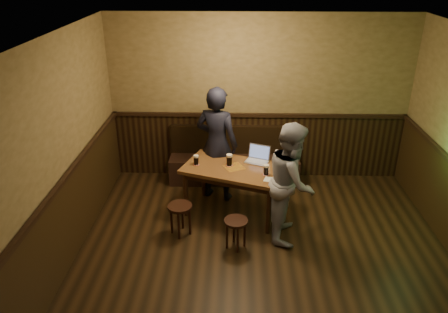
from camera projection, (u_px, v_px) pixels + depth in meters
room at (269, 192)px, 4.86m from camera, size 5.04×6.04×2.84m
bench at (234, 164)px, 7.54m from camera, size 2.20×0.50×0.95m
pub_table at (234, 173)px, 6.42m from camera, size 1.64×1.26×0.78m
stool_left at (180, 211)px, 6.04m from camera, size 0.37×0.37×0.46m
stool_right at (236, 226)px, 5.77m from camera, size 0.38×0.38×0.43m
pint_left at (196, 160)px, 6.43m from camera, size 0.10×0.10×0.15m
pint_mid at (229, 160)px, 6.40m from camera, size 0.11×0.11×0.18m
pint_right at (266, 170)px, 6.13m from camera, size 0.10×0.10×0.15m
laptop at (258, 157)px, 6.55m from camera, size 0.41×0.37×0.24m
menu at (272, 180)px, 6.02m from camera, size 0.25×0.21×0.00m
person_suit at (217, 144)px, 6.77m from camera, size 0.78×0.64×1.84m
person_grey at (291, 182)px, 5.85m from camera, size 0.74×0.89×1.67m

